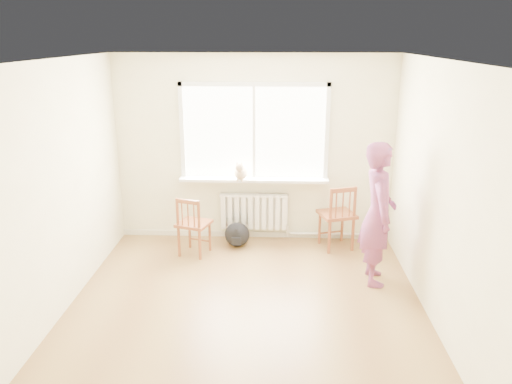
# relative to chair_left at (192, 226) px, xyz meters

# --- Properties ---
(floor) EXTENTS (4.50, 4.50, 0.00)m
(floor) POSITION_rel_chair_left_xyz_m (0.82, -1.55, -0.43)
(floor) COLOR olive
(floor) RESTS_ON ground
(ceiling) EXTENTS (4.50, 4.50, 0.00)m
(ceiling) POSITION_rel_chair_left_xyz_m (0.82, -1.55, 2.27)
(ceiling) COLOR white
(ceiling) RESTS_ON back_wall
(back_wall) EXTENTS (4.00, 0.01, 2.70)m
(back_wall) POSITION_rel_chair_left_xyz_m (0.82, 0.70, 0.92)
(back_wall) COLOR #EEE8BE
(back_wall) RESTS_ON ground
(window) EXTENTS (2.12, 0.05, 1.42)m
(window) POSITION_rel_chair_left_xyz_m (0.82, 0.68, 1.24)
(window) COLOR white
(window) RESTS_ON back_wall
(windowsill) EXTENTS (2.15, 0.22, 0.04)m
(windowsill) POSITION_rel_chair_left_xyz_m (0.82, 0.59, 0.50)
(windowsill) COLOR white
(windowsill) RESTS_ON back_wall
(radiator) EXTENTS (1.00, 0.12, 0.55)m
(radiator) POSITION_rel_chair_left_xyz_m (0.82, 0.61, 0.01)
(radiator) COLOR white
(radiator) RESTS_ON back_wall
(heating_pipe) EXTENTS (1.40, 0.04, 0.04)m
(heating_pipe) POSITION_rel_chair_left_xyz_m (2.07, 0.64, -0.35)
(heating_pipe) COLOR silver
(heating_pipe) RESTS_ON back_wall
(baseboard) EXTENTS (4.00, 0.03, 0.08)m
(baseboard) POSITION_rel_chair_left_xyz_m (0.82, 0.69, -0.39)
(baseboard) COLOR beige
(baseboard) RESTS_ON ground
(chair_left) EXTENTS (0.52, 0.50, 0.84)m
(chair_left) POSITION_rel_chair_left_xyz_m (0.00, 0.00, 0.00)
(chair_left) COLOR brown
(chair_left) RESTS_ON floor
(chair_right) EXTENTS (0.58, 0.57, 0.95)m
(chair_right) POSITION_rel_chair_left_xyz_m (2.02, 0.30, 0.05)
(chair_right) COLOR brown
(chair_right) RESTS_ON floor
(person) EXTENTS (0.43, 0.65, 1.76)m
(person) POSITION_rel_chair_left_xyz_m (2.37, -0.65, 0.45)
(person) COLOR #B93D4F
(person) RESTS_ON floor
(cat) EXTENTS (0.22, 0.45, 0.30)m
(cat) POSITION_rel_chair_left_xyz_m (0.63, 0.50, 0.64)
(cat) COLOR beige
(cat) RESTS_ON windowsill
(backpack) EXTENTS (0.40, 0.33, 0.36)m
(backpack) POSITION_rel_chair_left_xyz_m (0.59, 0.32, -0.25)
(backpack) COLOR black
(backpack) RESTS_ON floor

